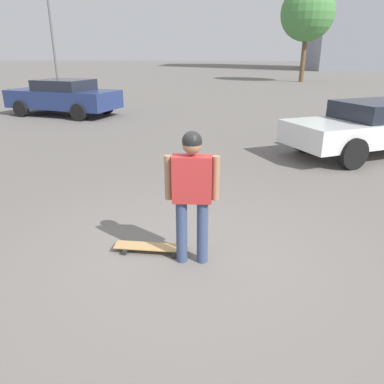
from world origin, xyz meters
name	(u,v)px	position (x,y,z in m)	size (l,w,h in m)	color
ground_plane	(192,261)	(0.00, 0.00, 0.00)	(220.00, 220.00, 0.00)	slate
person	(192,187)	(0.00, 0.00, 1.00)	(0.23, 0.64, 1.66)	#38476B
skateboard	(151,247)	(0.18, 0.56, 0.07)	(0.30, 0.97, 0.08)	tan
car_parked_near	(376,126)	(5.73, -4.11, 0.72)	(3.67, 4.94, 1.34)	silver
car_parked_far	(64,97)	(10.99, 6.37, 0.76)	(3.00, 4.85, 1.44)	navy
tree_distant	(308,13)	(30.82, -6.56, 5.44)	(4.44, 4.44, 7.68)	brown
lamp_post	(52,31)	(18.23, 9.88, 3.60)	(0.28, 0.28, 6.19)	#59595E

